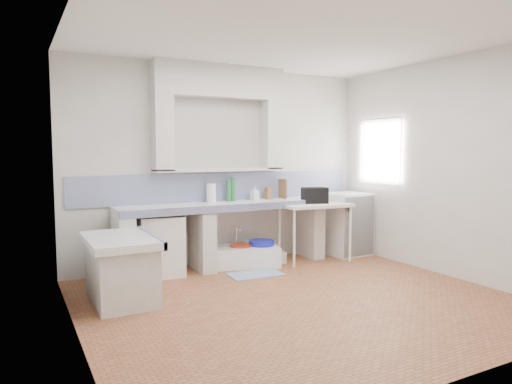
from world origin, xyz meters
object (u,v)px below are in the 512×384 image
stove (160,245)px  side_table (315,232)px  sink (243,257)px  fridge (346,224)px

stove → side_table: 2.25m
sink → side_table: 1.13m
stove → fridge: bearing=2.2°
sink → stove: bearing=-164.8°
side_table → fridge: fridge is taller
stove → fridge: fridge is taller
sink → fridge: 1.80m
stove → sink: (1.17, -0.05, -0.27)m
sink → side_table: side_table is taller
sink → fridge: bearing=14.4°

